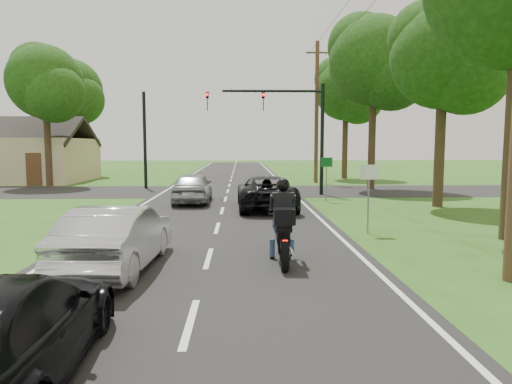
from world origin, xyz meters
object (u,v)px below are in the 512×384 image
silver_suv (193,187)px  dark_suv (266,192)px  silver_sedan (117,237)px  sign_white (369,182)px  utility_pole_far (317,112)px  sign_green (327,168)px  motorcycle_rider (283,230)px  dark_car_behind (0,331)px  traffic_signal (288,119)px

silver_suv → dark_suv: bearing=146.6°
dark_suv → silver_sedan: size_ratio=1.19×
silver_sedan → sign_white: (6.61, 3.89, 0.88)m
utility_pole_far → sign_green: size_ratio=4.71×
dark_suv → silver_sedan: 10.14m
silver_suv → utility_pole_far: (7.70, 11.33, 4.35)m
silver_sedan → sign_white: 7.72m
dark_suv → silver_suv: bearing=-34.2°
silver_sedan → utility_pole_far: utility_pole_far is taller
motorcycle_rider → sign_white: (2.95, 3.43, 0.81)m
dark_car_behind → sign_white: (6.61, 8.75, 0.95)m
traffic_signal → motorcycle_rider: bearing=-96.3°
dark_car_behind → silver_sedan: bearing=-93.6°
dark_car_behind → dark_suv: bearing=-108.4°
motorcycle_rider → sign_green: bearing=76.5°
silver_suv → utility_pole_far: size_ratio=0.42×
utility_pole_far → sign_white: bearing=-94.5°
motorcycle_rider → dark_suv: 8.96m
traffic_signal → sign_white: size_ratio=3.00×
motorcycle_rider → dark_suv: motorcycle_rider is taller
dark_suv → sign_white: sign_white is taller
silver_sedan → sign_green: size_ratio=2.02×
sign_white → motorcycle_rider: bearing=-130.6°
motorcycle_rider → dark_suv: bearing=91.3°
dark_suv → traffic_signal: traffic_signal is taller
traffic_signal → utility_pole_far: (2.86, 8.00, 0.95)m
motorcycle_rider → dark_suv: size_ratio=0.45×
silver_suv → sign_green: size_ratio=2.00×
motorcycle_rider → sign_green: 11.89m
sign_green → utility_pole_far: bearing=83.3°
utility_pole_far → sign_green: utility_pole_far is taller
motorcycle_rider → silver_sedan: 3.69m
dark_car_behind → sign_white: sign_white is taller
dark_suv → sign_green: size_ratio=2.41×
silver_sedan → dark_car_behind: 4.86m
motorcycle_rider → utility_pole_far: (4.45, 22.45, 4.30)m
motorcycle_rider → traffic_signal: (1.58, 14.45, 3.35)m
motorcycle_rider → sign_green: sign_green is taller
utility_pole_far → sign_white: size_ratio=4.71×
silver_sedan → dark_car_behind: (-0.00, -4.86, -0.07)m
dark_suv → sign_green: 4.02m
sign_green → silver_suv: bearing=-177.2°
motorcycle_rider → utility_pole_far: bearing=80.7°
utility_pole_far → traffic_signal: bearing=-109.7°
utility_pole_far → sign_white: (-1.50, -19.02, -3.49)m
sign_white → dark_car_behind: bearing=-127.1°
motorcycle_rider → silver_sedan: size_ratio=0.54×
dark_car_behind → sign_white: size_ratio=2.08×
silver_suv → sign_white: (6.20, -7.69, 0.86)m
dark_car_behind → utility_pole_far: size_ratio=0.44×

